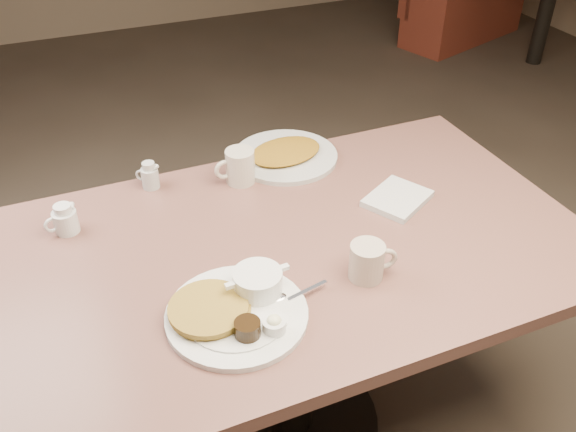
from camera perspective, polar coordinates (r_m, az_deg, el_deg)
name	(u,v)px	position (r m, az deg, el deg)	size (l,w,h in m)	color
diner_table	(291,292)	(1.65, 0.27, -7.14)	(1.50, 0.90, 0.75)	#84564C
main_plate	(237,306)	(1.34, -4.76, -8.39)	(0.39, 0.33, 0.07)	white
coffee_mug_near	(368,261)	(1.42, 7.47, -4.17)	(0.12, 0.10, 0.09)	#BFB19E
napkin	(397,199)	(1.71, 10.18, 1.61)	(0.22, 0.20, 0.02)	beige
coffee_mug_far	(239,167)	(1.75, -4.58, 4.62)	(0.12, 0.08, 0.10)	beige
creamer_left	(65,220)	(1.65, -20.12, -0.34)	(0.09, 0.07, 0.08)	silver
creamer_right	(150,176)	(1.77, -12.79, 3.66)	(0.07, 0.06, 0.08)	#B7B7B3
hash_plate	(285,155)	(1.87, -0.25, 5.76)	(0.38, 0.38, 0.04)	#B9B9B5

